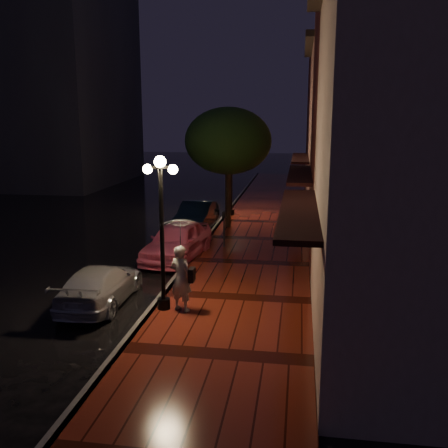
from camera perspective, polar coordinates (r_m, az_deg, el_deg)
The scene contains 15 objects.
ground at distance 19.15m, azimuth -3.90°, elevation -4.48°, with size 120.00×120.00×0.00m, color black.
sidewalk at distance 18.79m, azimuth 2.84°, elevation -4.56°, with size 4.50×60.00×0.15m, color #4D170D.
curb at distance 19.13m, azimuth -3.90°, elevation -4.26°, with size 0.25×60.00×0.15m, color #595451.
storefront_near at distance 12.33m, azimuth 22.61°, elevation 5.56°, with size 5.00×8.00×8.50m, color gray.
storefront_mid at distance 20.13m, azimuth 17.49°, elevation 11.68°, with size 5.00×8.00×11.00m, color #511914.
storefront_far at distance 28.08m, azimuth 14.93°, elevation 9.76°, with size 5.00×8.00×9.00m, color #8C5951.
storefront_extra at distance 38.03m, azimuth 13.38°, elevation 11.10°, with size 5.00×12.00×10.00m, color #511914.
streetlamp_near at distance 13.73m, azimuth -7.14°, elevation -0.01°, with size 0.96×0.36×4.31m.
streetlamp_far at distance 27.31m, azimuth 0.85°, elevation 6.10°, with size 0.96×0.36×4.31m.
street_tree at distance 24.18m, azimuth 0.50°, elevation 9.24°, with size 4.16×4.16×5.80m.
pink_car at distance 19.50m, azimuth -5.37°, elevation -1.93°, with size 1.76×4.38×1.49m, color #E75F85.
navy_car at distance 24.41m, azimuth -3.15°, elevation 0.87°, with size 1.50×4.29×1.41m, color black.
silver_car at distance 15.35m, azimuth -13.95°, elevation -6.76°, with size 1.65×4.05×1.18m, color #95959C.
woman_with_umbrella at distance 13.72m, azimuth -4.98°, elevation -3.00°, with size 1.09×1.12×2.64m.
parking_meter at distance 20.68m, azimuth 0.01°, elevation -0.18°, with size 0.16×0.14×1.50m.
Camera 1 is at (4.04, -17.91, 5.46)m, focal length 40.00 mm.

